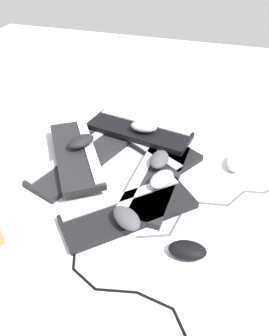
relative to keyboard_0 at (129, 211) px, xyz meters
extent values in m
plane|color=silver|center=(-0.18, -0.01, -0.01)|extent=(3.20, 3.20, 0.00)
cube|color=black|center=(0.00, 0.00, 0.00)|extent=(0.41, 0.43, 0.02)
cube|color=silver|center=(-0.04, -0.04, 0.01)|extent=(0.31, 0.33, 0.01)
cube|color=#232326|center=(-0.18, 0.05, 0.00)|extent=(0.45, 0.17, 0.02)
cube|color=silver|center=(-0.18, -0.01, 0.01)|extent=(0.42, 0.06, 0.01)
cube|color=black|center=(-0.41, -0.03, 0.00)|extent=(0.36, 0.45, 0.02)
cube|color=#B2B5BA|center=(-0.36, -0.06, 0.01)|extent=(0.25, 0.38, 0.01)
cube|color=#232326|center=(-0.20, -0.26, 0.00)|extent=(0.46, 0.29, 0.02)
cube|color=silver|center=(-0.21, -0.31, 0.01)|extent=(0.41, 0.17, 0.01)
cube|color=black|center=(-0.43, -0.09, 0.03)|extent=(0.23, 0.46, 0.02)
cube|color=silver|center=(-0.48, -0.08, 0.04)|extent=(0.11, 0.42, 0.01)
cube|color=#232326|center=(-0.20, -0.28, 0.03)|extent=(0.45, 0.37, 0.02)
cube|color=silver|center=(-0.23, -0.23, 0.04)|extent=(0.37, 0.26, 0.01)
ellipsoid|color=black|center=(-0.24, -0.27, 0.07)|extent=(0.13, 0.11, 0.04)
ellipsoid|color=#4C4C51|center=(0.06, 0.01, 0.04)|extent=(0.12, 0.13, 0.04)
ellipsoid|color=#B7B7BC|center=(-0.41, -0.06, 0.07)|extent=(0.07, 0.11, 0.04)
ellipsoid|color=black|center=(0.10, 0.21, 0.01)|extent=(0.08, 0.12, 0.04)
ellipsoid|color=#B7B7BC|center=(-0.14, 0.07, 0.04)|extent=(0.13, 0.10, 0.04)
ellipsoid|color=#4C4C51|center=(-0.25, 0.04, 0.04)|extent=(0.11, 0.07, 0.04)
ellipsoid|color=silver|center=(-0.35, 0.31, 0.01)|extent=(0.11, 0.07, 0.04)
cylinder|color=#59595B|center=(0.07, 0.10, -0.01)|extent=(0.04, 0.09, 0.01)
cylinder|color=#59595B|center=(0.00, 0.16, -0.01)|extent=(0.10, 0.03, 0.01)
cylinder|color=#59595B|center=(-0.08, 0.18, -0.01)|extent=(0.07, 0.04, 0.01)
cylinder|color=#59595B|center=(-0.12, 0.25, -0.01)|extent=(0.03, 0.12, 0.01)
cylinder|color=#59595B|center=(-0.18, 0.33, -0.01)|extent=(0.09, 0.06, 0.01)
cylinder|color=#59595B|center=(-0.23, 0.39, -0.01)|extent=(0.02, 0.06, 0.01)
sphere|color=#59595B|center=(0.09, 0.06, -0.01)|extent=(0.01, 0.01, 0.01)
sphere|color=#59595B|center=(0.05, 0.15, -0.01)|extent=(0.01, 0.01, 0.01)
sphere|color=#59595B|center=(-0.05, 0.17, -0.01)|extent=(0.01, 0.01, 0.01)
sphere|color=#59595B|center=(-0.11, 0.19, -0.01)|extent=(0.01, 0.01, 0.01)
sphere|color=#59595B|center=(-0.13, 0.31, -0.01)|extent=(0.01, 0.01, 0.01)
sphere|color=#59595B|center=(-0.22, 0.36, -0.01)|extent=(0.01, 0.01, 0.01)
sphere|color=#59595B|center=(-0.23, 0.42, -0.01)|extent=(0.01, 0.01, 0.01)
cylinder|color=black|center=(0.14, -0.10, -0.01)|extent=(0.06, 0.04, 0.01)
cylinder|color=black|center=(0.20, -0.10, -0.01)|extent=(0.08, 0.04, 0.01)
cylinder|color=black|center=(0.26, -0.04, -0.01)|extent=(0.05, 0.09, 0.01)
cylinder|color=black|center=(0.27, 0.05, -0.01)|extent=(0.03, 0.11, 0.01)
cylinder|color=black|center=(0.27, 0.15, -0.01)|extent=(0.02, 0.10, 0.01)
cylinder|color=black|center=(0.30, 0.22, -0.01)|extent=(0.06, 0.04, 0.01)
sphere|color=black|center=(0.11, -0.08, -0.01)|extent=(0.01, 0.01, 0.01)
sphere|color=black|center=(0.16, -0.12, -0.01)|extent=(0.01, 0.01, 0.01)
sphere|color=black|center=(0.24, -0.08, -0.01)|extent=(0.01, 0.01, 0.01)
sphere|color=black|center=(0.28, 0.00, -0.01)|extent=(0.01, 0.01, 0.01)
sphere|color=black|center=(0.26, 0.10, -0.01)|extent=(0.01, 0.01, 0.01)
sphere|color=black|center=(0.28, 0.20, -0.01)|extent=(0.01, 0.01, 0.01)
sphere|color=black|center=(0.33, 0.24, -0.01)|extent=(0.01, 0.01, 0.01)
camera|label=1|loc=(0.70, 0.23, 0.78)|focal=35.00mm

